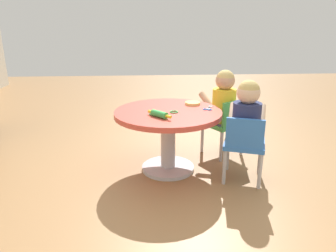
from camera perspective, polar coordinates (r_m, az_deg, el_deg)
The scene contains 11 objects.
ground_plane at distance 2.67m, azimuth -0.00°, elevation -7.87°, with size 10.00×10.00×0.00m, color #9E7247.
craft_table at distance 2.52m, azimuth -0.00°, elevation 0.02°, with size 0.86×0.86×0.51m.
child_chair_left at distance 2.44m, azimuth 13.75°, elevation -3.24°, with size 0.38×0.38×0.54m.
seated_child_left at distance 2.40m, azimuth 14.20°, elevation 2.13°, with size 0.42×0.37×0.51m.
child_chair_right at distance 2.89m, azimuth 10.45°, elevation 0.45°, with size 0.41×0.41×0.54m.
seated_child_right at distance 2.86m, azimuth 10.15°, elevation 4.97°, with size 0.43×0.41×0.51m.
rolling_pin at distance 2.30m, azimuth -1.58°, elevation 2.19°, with size 0.18×0.17×0.05m.
craft_scissors at distance 2.56m, azimuth 7.37°, elevation 3.17°, with size 0.14×0.11×0.01m.
playdough_blob_0 at distance 2.69m, azimuth 4.52°, elevation 4.16°, with size 0.13×0.13×0.02m, color #F2CC72.
cookie_cutter_0 at distance 2.38m, azimuth -2.96°, elevation 2.20°, with size 0.05×0.05×0.01m, color #4CB259.
cookie_cutter_1 at distance 2.44m, azimuth 1.10°, elevation 2.61°, with size 0.07×0.07×0.01m, color #4CB259.
Camera 1 is at (-2.39, 0.15, 1.18)m, focal length 33.35 mm.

